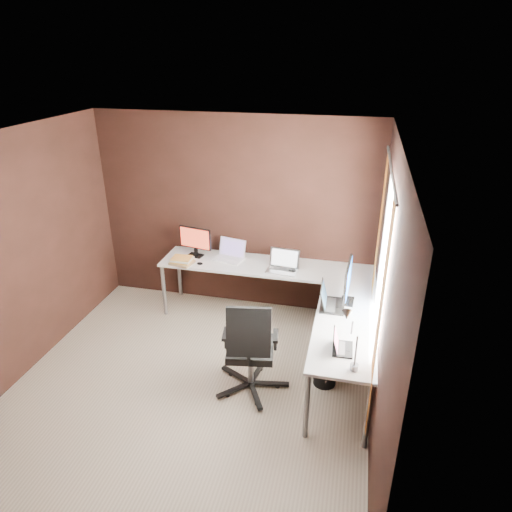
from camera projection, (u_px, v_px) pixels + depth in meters
The scene contains 15 objects.
room at pixel (221, 276), 4.19m from camera, with size 3.60×3.60×2.50m.
desk at pixel (290, 289), 5.19m from camera, with size 2.65×2.25×0.73m.
drawer_pedestal at pixel (340, 319), 5.33m from camera, with size 0.42×0.50×0.60m, color white.
monitor_left at pixel (195, 240), 5.82m from camera, with size 0.44×0.16×0.39m.
monitor_right at pixel (348, 281), 4.74m from camera, with size 0.14×0.54×0.44m.
laptop_white at pixel (230, 255), 5.81m from camera, with size 0.41×0.33×0.24m.
laptop_silver at pixel (283, 266), 5.52m from camera, with size 0.39×0.29×0.24m.
laptop_black_big at pixel (329, 301), 4.74m from camera, with size 0.26×0.36×0.24m.
laptop_black_small at pixel (340, 346), 4.06m from camera, with size 0.19×0.26×0.17m.
book_stack at pixel (182, 261), 5.67m from camera, with size 0.30×0.26×0.09m.
mouse_left at pixel (200, 264), 5.65m from camera, with size 0.08×0.05×0.03m, color black.
mouse_corner at pixel (292, 271), 5.47m from camera, with size 0.09×0.06×0.04m, color black.
desk_lamp at pixel (350, 332), 3.76m from camera, with size 0.18×0.20×0.52m.
office_chair at pixel (250, 364), 4.55m from camera, with size 0.59×0.60×1.06m.
wastebasket at pixel (325, 372), 4.70m from camera, with size 0.24×0.24×0.27m, color black.
Camera 1 is at (1.50, -3.49, 3.20)m, focal length 32.00 mm.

